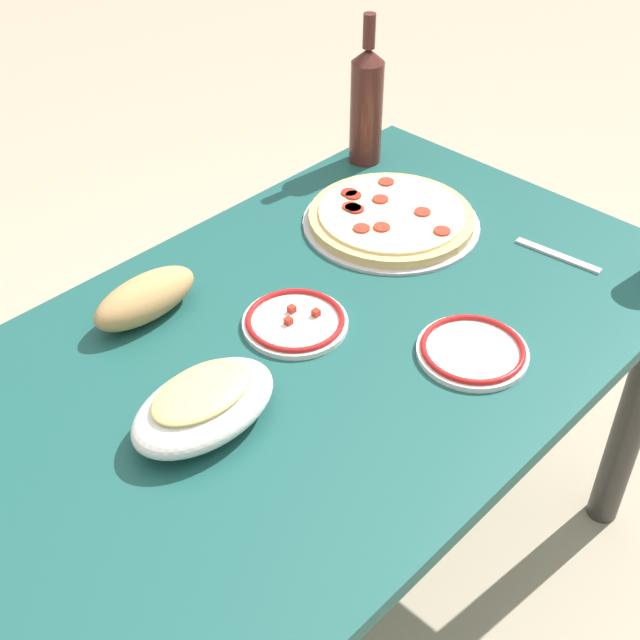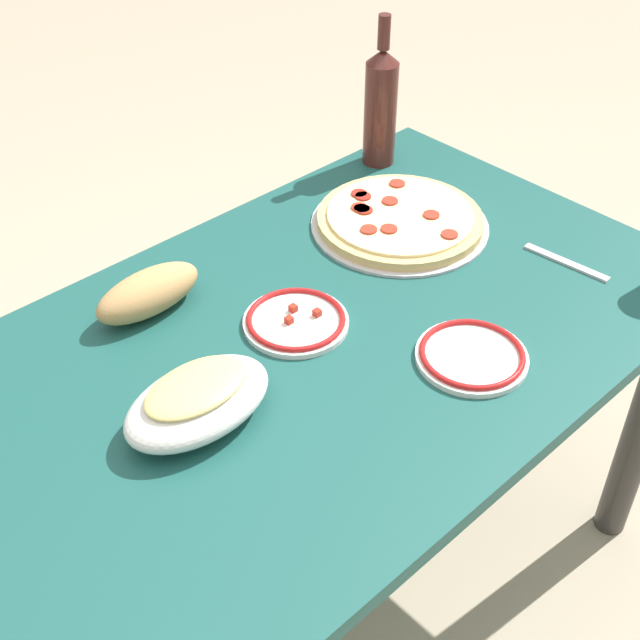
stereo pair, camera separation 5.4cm
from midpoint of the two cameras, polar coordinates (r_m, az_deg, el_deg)
ground_plane at (r=1.98m, az=0.82°, el=-17.26°), size 8.00×8.00×0.00m
dining_table at (r=1.51m, az=1.03°, el=-4.48°), size 1.34×0.82×0.73m
pepperoni_pizza at (r=1.69m, az=6.26°, el=6.64°), size 0.35×0.35×0.03m
baked_pasta_dish at (r=1.26m, az=-6.96°, el=-5.30°), size 0.24×0.15×0.08m
wine_bottle at (r=1.86m, az=4.93°, el=14.11°), size 0.07×0.07×0.32m
side_plate_near at (r=1.40m, az=11.20°, el=-2.36°), size 0.18×0.18×0.02m
side_plate_far at (r=1.44m, az=-0.55°, el=-0.06°), size 0.18×0.18×0.02m
bread_loaf at (r=1.48m, az=-10.38°, el=1.78°), size 0.20×0.08×0.08m
fork_left at (r=1.66m, az=17.03°, el=3.69°), size 0.03×0.17×0.00m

